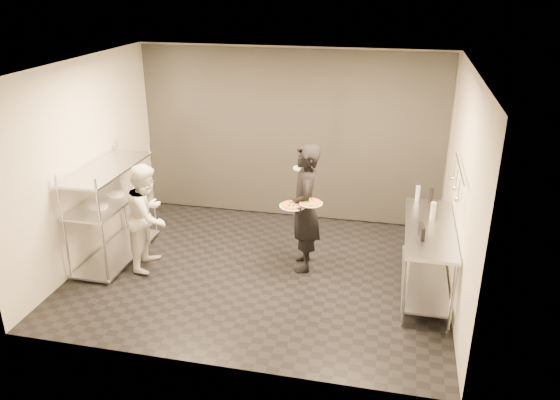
% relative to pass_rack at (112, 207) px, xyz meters
% --- Properties ---
extents(room_shell, '(5.00, 4.00, 2.80)m').
position_rel_pass_rack_xyz_m(room_shell, '(2.15, 1.18, 0.63)').
color(room_shell, black).
rests_on(room_shell, ground).
extents(pass_rack, '(0.60, 1.60, 1.50)m').
position_rel_pass_rack_xyz_m(pass_rack, '(0.00, 0.00, 0.00)').
color(pass_rack, '#B7B9BF').
rests_on(pass_rack, ground).
extents(prep_counter, '(0.60, 1.80, 0.92)m').
position_rel_pass_rack_xyz_m(prep_counter, '(4.33, 0.00, -0.14)').
color(prep_counter, '#B7B9BF').
rests_on(prep_counter, ground).
extents(utensil_rail, '(0.07, 1.20, 0.31)m').
position_rel_pass_rack_xyz_m(utensil_rail, '(4.58, 0.00, 0.78)').
color(utensil_rail, '#B7B9BF').
rests_on(utensil_rail, room_shell).
extents(waiter, '(0.56, 0.73, 1.78)m').
position_rel_pass_rack_xyz_m(waiter, '(2.70, 0.28, 0.12)').
color(waiter, black).
rests_on(waiter, ground).
extents(chef, '(0.61, 0.76, 1.49)m').
position_rel_pass_rack_xyz_m(chef, '(0.60, -0.12, -0.02)').
color(chef, silver).
rests_on(chef, ground).
extents(pizza_plate_near, '(0.34, 0.34, 0.05)m').
position_rel_pass_rack_xyz_m(pizza_plate_near, '(2.58, 0.03, 0.26)').
color(pizza_plate_near, white).
rests_on(pizza_plate_near, waiter).
extents(pizza_plate_far, '(0.30, 0.30, 0.05)m').
position_rel_pass_rack_xyz_m(pizza_plate_far, '(2.82, 0.03, 0.32)').
color(pizza_plate_far, white).
rests_on(pizza_plate_far, waiter).
extents(salad_plate, '(0.25, 0.25, 0.07)m').
position_rel_pass_rack_xyz_m(salad_plate, '(2.61, 0.57, 0.61)').
color(salad_plate, white).
rests_on(salad_plate, waiter).
extents(pos_monitor, '(0.08, 0.23, 0.16)m').
position_rel_pass_rack_xyz_m(pos_monitor, '(4.21, -0.34, 0.23)').
color(pos_monitor, black).
rests_on(pos_monitor, prep_counter).
extents(bottle_green, '(0.06, 0.06, 0.22)m').
position_rel_pass_rack_xyz_m(bottle_green, '(4.17, 0.80, 0.26)').
color(bottle_green, '#92A093').
rests_on(bottle_green, prep_counter).
extents(bottle_clear, '(0.07, 0.07, 0.22)m').
position_rel_pass_rack_xyz_m(bottle_clear, '(4.36, 0.24, 0.26)').
color(bottle_clear, '#92A093').
rests_on(bottle_clear, prep_counter).
extents(bottle_dark, '(0.06, 0.06, 0.20)m').
position_rel_pass_rack_xyz_m(bottle_dark, '(4.36, 0.80, 0.25)').
color(bottle_dark, black).
rests_on(bottle_dark, prep_counter).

